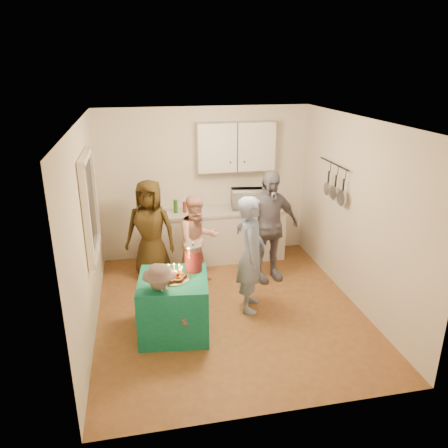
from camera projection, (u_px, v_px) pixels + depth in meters
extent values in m
plane|color=brown|center=(229.00, 309.00, 6.15)|extent=(4.00, 4.00, 0.00)
plane|color=white|center=(230.00, 121.00, 5.25)|extent=(4.00, 4.00, 0.00)
plane|color=silver|center=(205.00, 184.00, 7.53)|extent=(3.60, 3.60, 0.00)
plane|color=silver|center=(86.00, 232.00, 5.36)|extent=(4.00, 4.00, 0.00)
plane|color=silver|center=(356.00, 213.00, 6.03)|extent=(4.00, 4.00, 0.00)
cube|color=black|center=(89.00, 205.00, 5.55)|extent=(0.04, 1.00, 1.20)
cube|color=white|center=(220.00, 236.00, 7.60)|extent=(2.20, 0.58, 0.86)
cube|color=beige|center=(220.00, 211.00, 7.44)|extent=(2.24, 0.62, 0.05)
cube|color=white|center=(235.00, 146.00, 7.27)|extent=(1.30, 0.30, 0.80)
cube|color=black|center=(331.00, 180.00, 6.56)|extent=(0.12, 1.00, 0.60)
imported|color=white|center=(248.00, 199.00, 7.47)|extent=(0.62, 0.46, 0.32)
cube|color=#11765B|center=(174.00, 305.00, 5.50)|extent=(0.95, 0.95, 0.76)
cylinder|color=red|center=(193.00, 258.00, 5.53)|extent=(0.22, 0.22, 0.34)
imported|color=#879CC5|center=(251.00, 254.00, 5.91)|extent=(0.55, 0.69, 1.64)
imported|color=brown|center=(150.00, 230.00, 6.79)|extent=(0.91, 0.75, 1.61)
imported|color=tan|center=(198.00, 240.00, 6.66)|extent=(0.83, 0.73, 1.43)
imported|color=black|center=(268.00, 227.00, 6.73)|extent=(1.09, 0.61, 1.76)
imported|color=#645250|center=(161.00, 306.00, 5.19)|extent=(0.81, 0.71, 1.08)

